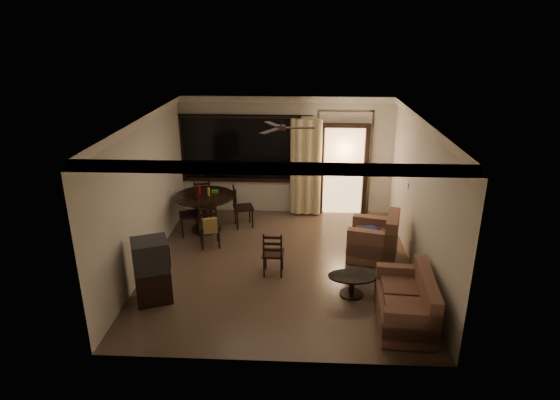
# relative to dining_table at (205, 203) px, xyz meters

# --- Properties ---
(ground) EXTENTS (5.50, 5.50, 0.00)m
(ground) POSITION_rel_dining_table_xyz_m (1.75, -1.56, -0.64)
(ground) COLOR #7F6651
(ground) RESTS_ON ground
(room_shell) EXTENTS (5.50, 6.70, 5.50)m
(room_shell) POSITION_rel_dining_table_xyz_m (2.34, 0.22, 1.19)
(room_shell) COLOR beige
(room_shell) RESTS_ON ground
(dining_table) EXTENTS (1.31, 1.31, 1.04)m
(dining_table) POSITION_rel_dining_table_xyz_m (0.00, 0.00, 0.00)
(dining_table) COLOR black
(dining_table) RESTS_ON ground
(dining_chair_west) EXTENTS (0.52, 0.52, 0.95)m
(dining_chair_west) POSITION_rel_dining_table_xyz_m (-0.29, -0.24, -0.36)
(dining_chair_west) COLOR black
(dining_chair_west) RESTS_ON ground
(dining_chair_east) EXTENTS (0.52, 0.52, 0.95)m
(dining_chair_east) POSITION_rel_dining_table_xyz_m (0.80, 0.24, -0.36)
(dining_chair_east) COLOR black
(dining_chair_east) RESTS_ON ground
(dining_chair_south) EXTENTS (0.52, 0.56, 0.95)m
(dining_chair_south) POSITION_rel_dining_table_xyz_m (0.24, -0.82, -0.34)
(dining_chair_south) COLOR black
(dining_chair_south) RESTS_ON ground
(dining_chair_north) EXTENTS (0.52, 0.52, 0.95)m
(dining_chair_north) POSITION_rel_dining_table_xyz_m (-0.23, 0.73, -0.36)
(dining_chair_north) COLOR black
(dining_chair_north) RESTS_ON ground
(tv_cabinet) EXTENTS (0.71, 0.69, 1.08)m
(tv_cabinet) POSITION_rel_dining_table_xyz_m (-0.30, -2.87, -0.10)
(tv_cabinet) COLOR black
(tv_cabinet) RESTS_ON ground
(sofa) EXTENTS (0.88, 1.52, 0.79)m
(sofa) POSITION_rel_dining_table_xyz_m (3.78, -3.30, -0.33)
(sofa) COLOR #492321
(sofa) RESTS_ON ground
(armchair) EXTENTS (1.10, 1.10, 0.91)m
(armchair) POSITION_rel_dining_table_xyz_m (3.58, -1.18, -0.27)
(armchair) COLOR #492321
(armchair) RESTS_ON ground
(coffee_table) EXTENTS (0.82, 0.49, 0.36)m
(coffee_table) POSITION_rel_dining_table_xyz_m (2.99, -2.56, -0.41)
(coffee_table) COLOR black
(coffee_table) RESTS_ON ground
(side_chair) EXTENTS (0.39, 0.39, 0.87)m
(side_chair) POSITION_rel_dining_table_xyz_m (1.62, -1.92, -0.39)
(side_chair) COLOR black
(side_chair) RESTS_ON ground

